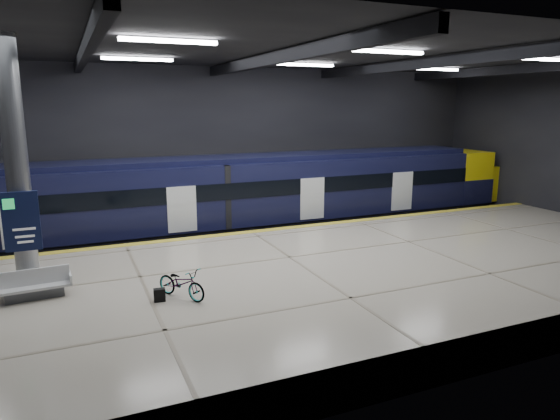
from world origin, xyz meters
TOP-DOWN VIEW (x-y plane):
  - ground at (0.00, 0.00)m, footprint 30.00×30.00m
  - room_shell at (-0.00, 0.00)m, footprint 30.10×16.10m
  - platform at (0.00, -2.50)m, footprint 30.00×11.00m
  - safety_strip at (0.00, 2.75)m, footprint 30.00×0.40m
  - rails at (0.00, 5.50)m, footprint 30.00×1.52m
  - train at (2.24, 5.50)m, footprint 29.40×2.84m
  - bench at (-7.85, -1.62)m, footprint 1.91×0.89m
  - bicycle at (-4.19, -3.19)m, footprint 1.37×1.66m
  - pannier_bag at (-4.79, -3.19)m, footprint 0.32×0.21m
  - info_column at (-8.00, -1.03)m, footprint 0.90×0.78m

SIDE VIEW (x-z plane):
  - ground at x=0.00m, z-range 0.00..0.00m
  - rails at x=0.00m, z-range 0.00..0.16m
  - platform at x=0.00m, z-range 0.00..1.10m
  - safety_strip at x=0.00m, z-range 1.10..1.11m
  - pannier_bag at x=-4.79m, z-range 1.10..1.45m
  - bench at x=-7.85m, z-range 0.98..1.80m
  - bicycle at x=-4.19m, z-range 1.10..1.95m
  - train at x=2.24m, z-range 0.16..3.95m
  - info_column at x=-8.00m, z-range 1.01..7.91m
  - room_shell at x=0.00m, z-range 1.69..9.74m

